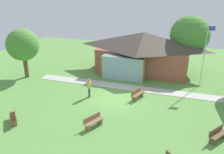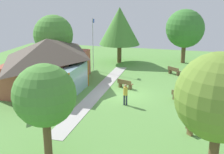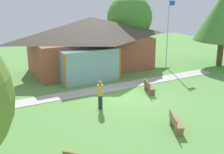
# 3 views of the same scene
# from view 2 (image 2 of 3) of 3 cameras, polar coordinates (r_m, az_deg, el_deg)

# --- Properties ---
(ground_plane) EXTENTS (44.00, 44.00, 0.00)m
(ground_plane) POSITION_cam_2_polar(r_m,az_deg,el_deg) (25.58, 2.81, -3.48)
(ground_plane) COLOR #609947
(pavilion) EXTENTS (10.88, 6.82, 4.53)m
(pavilion) POSITION_cam_2_polar(r_m,az_deg,el_deg) (28.07, -12.27, 2.99)
(pavilion) COLOR #A35642
(pavilion) RESTS_ON ground_plane
(footpath) EXTENTS (18.25, 1.31, 0.03)m
(footpath) POSITION_cam_2_polar(r_m,az_deg,el_deg) (26.21, -2.73, -2.95)
(footpath) COLOR #BCB7B2
(footpath) RESTS_ON ground_plane
(flagpole) EXTENTS (0.64, 0.08, 5.96)m
(flagpole) POSITION_cam_2_polar(r_m,az_deg,el_deg) (32.76, -3.76, 6.86)
(flagpole) COLOR silver
(flagpole) RESTS_ON ground_plane
(bench_lawn_far_right) EXTENTS (1.24, 1.47, 0.84)m
(bench_lawn_far_right) POSITION_cam_2_polar(r_m,az_deg,el_deg) (32.30, 12.09, 1.17)
(bench_lawn_far_right) COLOR brown
(bench_lawn_far_right) RESTS_ON ground_plane
(bench_rear_near_path) EXTENTS (0.93, 1.56, 0.84)m
(bench_rear_near_path) POSITION_cam_2_polar(r_m,az_deg,el_deg) (27.13, 2.58, -1.40)
(bench_rear_near_path) COLOR brown
(bench_rear_near_path) RESTS_ON ground_plane
(bench_front_center) EXTENTS (1.07, 1.54, 0.84)m
(bench_front_center) POSITION_cam_2_polar(r_m,az_deg,el_deg) (24.67, 13.30, -3.69)
(bench_front_center) COLOR olive
(bench_front_center) RESTS_ON ground_plane
(bench_front_right) EXTENTS (1.42, 1.32, 0.84)m
(bench_front_right) POSITION_cam_2_polar(r_m,az_deg,el_deg) (30.00, 18.66, -0.52)
(bench_front_right) COLOR brown
(bench_front_right) RESTS_ON ground_plane
(bench_front_left) EXTENTS (1.34, 1.40, 0.84)m
(bench_front_left) POSITION_cam_2_polar(r_m,az_deg,el_deg) (19.51, 16.22, -9.46)
(bench_front_left) COLOR brown
(bench_front_left) RESTS_ON ground_plane
(visitor_strolling_lawn) EXTENTS (0.34, 0.34, 1.74)m
(visitor_strolling_lawn) POSITION_cam_2_polar(r_m,az_deg,el_deg) (22.94, 2.67, -3.15)
(visitor_strolling_lawn) COLOR #2D3347
(visitor_strolling_lawn) RESTS_ON ground_plane
(tree_east_hedge) EXTENTS (5.09, 5.09, 6.94)m
(tree_east_hedge) POSITION_cam_2_polar(r_m,az_deg,el_deg) (36.35, 1.50, 10.00)
(tree_east_hedge) COLOR brown
(tree_east_hedge) RESTS_ON ground_plane
(tree_lawn_corner) EXTENTS (4.21, 4.21, 6.15)m
(tree_lawn_corner) POSITION_cam_2_polar(r_m,az_deg,el_deg) (14.28, 20.46, -3.77)
(tree_lawn_corner) COLOR brown
(tree_lawn_corner) RESTS_ON ground_plane
(tree_west_hedge) EXTENTS (3.33, 3.33, 5.22)m
(tree_west_hedge) POSITION_cam_2_polar(r_m,az_deg,el_deg) (15.42, -13.14, -3.62)
(tree_west_hedge) COLOR brown
(tree_west_hedge) RESTS_ON ground_plane
(tree_behind_pavilion_right) EXTENTS (4.36, 4.36, 6.34)m
(tree_behind_pavilion_right) POSITION_cam_2_polar(r_m,az_deg,el_deg) (32.88, -11.47, 8.13)
(tree_behind_pavilion_right) COLOR brown
(tree_behind_pavilion_right) RESTS_ON ground_plane
(tree_far_east) EXTENTS (4.75, 4.75, 6.72)m
(tree_far_east) POSITION_cam_2_polar(r_m,az_deg,el_deg) (37.37, 14.18, 9.21)
(tree_far_east) COLOR brown
(tree_far_east) RESTS_ON ground_plane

